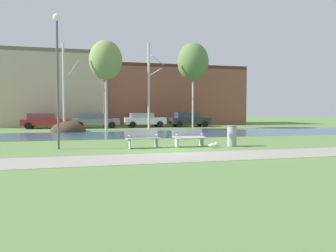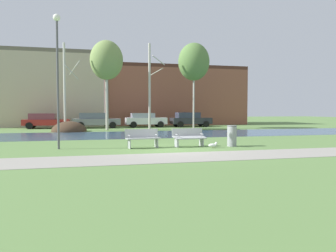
{
  "view_description": "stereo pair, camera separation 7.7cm",
  "coord_description": "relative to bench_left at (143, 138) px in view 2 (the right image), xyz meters",
  "views": [
    {
      "loc": [
        -3.7,
        -13.81,
        1.73
      ],
      "look_at": [
        0.15,
        1.28,
        0.99
      ],
      "focal_mm": 34.65,
      "sensor_mm": 36.0,
      "label": 1
    },
    {
      "loc": [
        -3.63,
        -13.83,
        1.73
      ],
      "look_at": [
        0.15,
        1.28,
        0.99
      ],
      "focal_mm": 34.65,
      "sensor_mm": 36.0,
      "label": 2
    }
  ],
  "objects": [
    {
      "name": "parked_van_nearest_red",
      "position": [
        -6.41,
        18.34,
        0.3
      ],
      "size": [
        4.26,
        2.1,
        1.46
      ],
      "color": "maroon",
      "rests_on": "ground"
    },
    {
      "name": "paved_path_strip",
      "position": [
        1.13,
        -3.33,
        -0.47
      ],
      "size": [
        60.0,
        2.47,
        0.01
      ],
      "primitive_type": "cube",
      "color": "gray",
      "rests_on": "ground"
    },
    {
      "name": "birch_left",
      "position": [
        -0.77,
        14.43,
        5.66
      ],
      "size": [
        2.89,
        2.89,
        7.91
      ],
      "color": "#BCB7A8",
      "rests_on": "ground"
    },
    {
      "name": "ground_plane",
      "position": [
        1.13,
        9.04,
        -0.47
      ],
      "size": [
        120.0,
        120.0,
        0.0
      ],
      "primitive_type": "plane",
      "color": "#5B7F42"
    },
    {
      "name": "birch_center",
      "position": [
        7.52,
        14.99,
        5.92
      ],
      "size": [
        3.0,
        3.0,
        8.21
      ],
      "color": "#BCB7A8",
      "rests_on": "ground"
    },
    {
      "name": "building_beige_block",
      "position": [
        -8.54,
        25.11,
        3.61
      ],
      "size": [
        15.7,
        8.91,
        8.16
      ],
      "color": "#BCAD8E",
      "rests_on": "ground"
    },
    {
      "name": "parked_hatch_third_white",
      "position": [
        3.35,
        18.35,
        0.31
      ],
      "size": [
        4.24,
        2.16,
        1.47
      ],
      "color": "silver",
      "rests_on": "ground"
    },
    {
      "name": "birch_center_left",
      "position": [
        3.19,
        14.8,
        3.59
      ],
      "size": [
        1.56,
        2.7,
        7.92
      ],
      "color": "#BCB7A8",
      "rests_on": "ground"
    },
    {
      "name": "birch_far_left",
      "position": [
        -4.28,
        14.11,
        3.34
      ],
      "size": [
        1.41,
        2.46,
        7.46
      ],
      "color": "beige",
      "rests_on": "ground"
    },
    {
      "name": "seagull",
      "position": [
        3.15,
        -0.83,
        -0.34
      ],
      "size": [
        0.48,
        0.18,
        0.27
      ],
      "color": "white",
      "rests_on": "ground"
    },
    {
      "name": "trash_bin",
      "position": [
        4.31,
        -0.37,
        0.05
      ],
      "size": [
        0.48,
        0.48,
        1.01
      ],
      "color": "gray",
      "rests_on": "ground"
    },
    {
      "name": "bench_right",
      "position": [
        2.24,
        0.0,
        0.0
      ],
      "size": [
        1.66,
        0.76,
        0.87
      ],
      "color": "#9EA0A3",
      "rests_on": "ground"
    },
    {
      "name": "bench_left",
      "position": [
        0.0,
        0.0,
        0.0
      ],
      "size": [
        1.66,
        0.76,
        0.87
      ],
      "color": "#9EA0A3",
      "rests_on": "ground"
    },
    {
      "name": "soil_mound",
      "position": [
        -3.94,
        13.14,
        -0.47
      ],
      "size": [
        2.85,
        3.03,
        1.7
      ],
      "primitive_type": "ellipsoid",
      "color": "#423021",
      "rests_on": "ground"
    },
    {
      "name": "parked_sedan_second_grey",
      "position": [
        -1.66,
        17.92,
        0.32
      ],
      "size": [
        4.6,
        2.11,
        1.5
      ],
      "color": "slate",
      "rests_on": "ground"
    },
    {
      "name": "building_brick_low",
      "position": [
        8.26,
        25.81,
        3.09
      ],
      "size": [
        16.84,
        8.58,
        7.12
      ],
      "color": "brown",
      "rests_on": "ground"
    },
    {
      "name": "river_band",
      "position": [
        1.13,
        8.41,
        -0.47
      ],
      "size": [
        80.0,
        7.28,
        0.01
      ],
      "primitive_type": "cube",
      "color": "#33516B",
      "rests_on": "ground"
    },
    {
      "name": "parked_wagon_fourth_dark",
      "position": [
        8.09,
        17.95,
        0.33
      ],
      "size": [
        4.24,
        2.2,
        1.54
      ],
      "color": "#282B30",
      "rests_on": "ground"
    },
    {
      "name": "streetlamp",
      "position": [
        -3.74,
        0.47,
        3.47
      ],
      "size": [
        0.32,
        0.32,
        6.0
      ],
      "color": "#4C4C51",
      "rests_on": "ground"
    }
  ]
}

